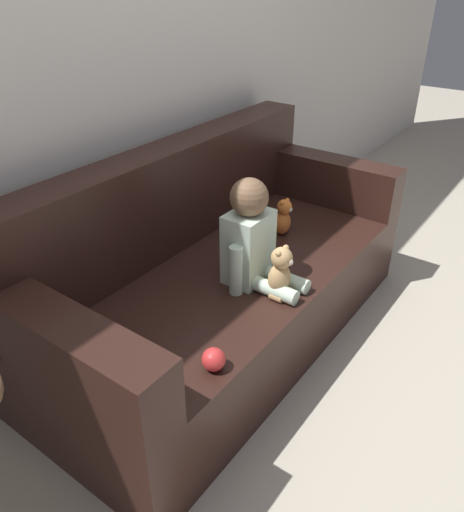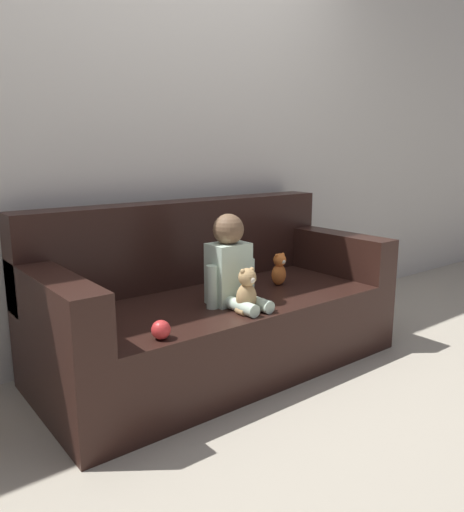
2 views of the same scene
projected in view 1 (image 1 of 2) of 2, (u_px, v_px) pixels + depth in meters
The scene contains 7 objects.
ground_plane at pixel (229, 334), 2.34m from camera, with size 12.00×12.00×0.00m, color #B7AD99.
wall_back at pixel (124, 23), 1.93m from camera, with size 8.00×0.05×2.60m.
couch at pixel (218, 276), 2.22m from camera, with size 1.85×0.83×0.84m.
person_baby at pixel (252, 240), 1.95m from camera, with size 0.28×0.33×0.44m.
teddy_bear_brown at pixel (280, 273), 1.90m from camera, with size 0.12×0.10×0.21m.
plush_toy_side at pixel (283, 217), 2.34m from camera, with size 0.09×0.08×0.18m.
toy_ball at pixel (214, 359), 1.58m from camera, with size 0.08×0.08×0.08m.
Camera 1 is at (-1.47, -1.09, 1.51)m, focal length 35.00 mm.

